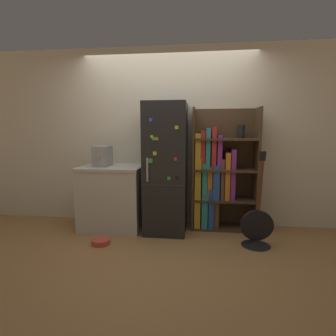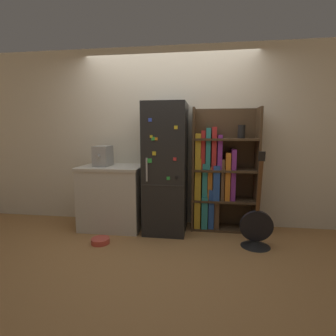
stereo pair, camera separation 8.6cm
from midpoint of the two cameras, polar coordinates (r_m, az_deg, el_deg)
ground_plane at (r=3.73m, az=-1.33°, el=-13.89°), size 16.00×16.00×0.00m
wall_back at (r=3.93m, az=-0.41°, el=6.69°), size 8.00×0.05×2.60m
refrigerator at (r=3.62m, az=-1.10°, el=-0.05°), size 0.56×0.67×1.77m
bookshelf at (r=3.78m, az=9.79°, el=-1.83°), size 0.90×0.36×1.71m
kitchen_counter at (r=3.89m, az=-12.57°, el=-6.16°), size 0.87×0.66×0.90m
espresso_machine at (r=3.83m, az=-14.72°, el=2.53°), size 0.21×0.36×0.28m
guitar at (r=3.44m, az=18.00°, el=-13.16°), size 0.39×0.35×1.17m
pet_bowl at (r=3.49m, az=-15.10°, el=-15.13°), size 0.23×0.23×0.07m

